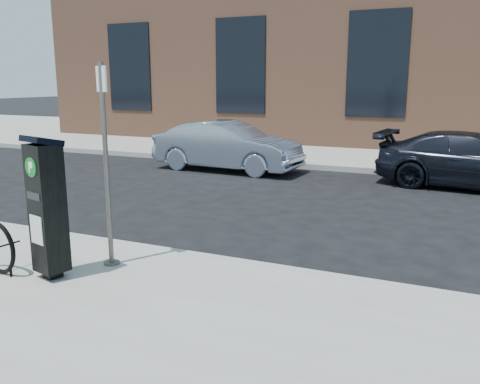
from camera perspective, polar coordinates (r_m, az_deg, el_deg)
The scene contains 9 objects.
ground at distance 6.93m, azimuth -2.80°, elevation -8.35°, with size 120.00×120.00×0.00m, color black.
sidewalk_far at distance 20.13m, azimuth 15.61°, elevation 5.12°, with size 60.00×12.00×0.15m, color gray.
curb_near at distance 6.89m, azimuth -2.88°, elevation -7.82°, with size 60.00×0.12×0.16m, color #9E9B93.
curb_far at distance 14.31m, azimuth 11.90°, elevation 2.52°, with size 60.00×0.12×0.16m, color #9E9B93.
building at distance 23.02m, azimuth 17.41°, elevation 16.03°, with size 28.00×10.05×8.25m.
parking_kiosk at distance 6.32m, azimuth -20.84°, elevation -1.49°, with size 0.47×0.44×1.71m.
sign_pole at distance 6.47m, azimuth -14.77°, elevation 2.66°, with size 0.21×0.20×2.53m.
car_silver at distance 14.16m, azimuth -1.43°, elevation 5.17°, with size 1.44×4.14×1.37m, color #7E8DA0.
car_dark at distance 12.94m, azimuth 24.95°, elevation 3.19°, with size 1.82×4.47×1.30m, color black.
Camera 1 is at (2.96, -5.77, 2.45)m, focal length 38.00 mm.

